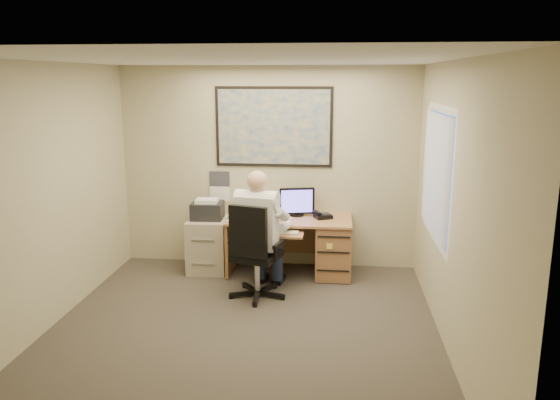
# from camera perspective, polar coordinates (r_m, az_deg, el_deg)

# --- Properties ---
(room_shell) EXTENTS (4.00, 4.50, 2.70)m
(room_shell) POSITION_cam_1_polar(r_m,az_deg,el_deg) (5.19, -4.40, -0.60)
(room_shell) COLOR #3B352D
(room_shell) RESTS_ON ground
(desk) EXTENTS (1.60, 0.97, 1.12)m
(desk) POSITION_cam_1_polar(r_m,az_deg,el_deg) (7.18, 3.67, -4.32)
(desk) COLOR #B6804E
(desk) RESTS_ON ground
(world_map) EXTENTS (1.56, 0.03, 1.06)m
(world_map) POSITION_cam_1_polar(r_m,az_deg,el_deg) (7.28, -0.66, 7.63)
(world_map) COLOR #1E4C93
(world_map) RESTS_ON room_shell
(wall_calendar) EXTENTS (0.28, 0.01, 0.42)m
(wall_calendar) POSITION_cam_1_polar(r_m,az_deg,el_deg) (7.52, -6.32, 1.41)
(wall_calendar) COLOR white
(wall_calendar) RESTS_ON room_shell
(window_blinds) EXTENTS (0.06, 1.40, 1.30)m
(window_blinds) POSITION_cam_1_polar(r_m,az_deg,el_deg) (5.95, 16.07, 2.61)
(window_blinds) COLOR beige
(window_blinds) RESTS_ON room_shell
(filing_cabinet) EXTENTS (0.53, 0.63, 0.98)m
(filing_cabinet) POSITION_cam_1_polar(r_m,az_deg,el_deg) (7.38, -7.50, -4.12)
(filing_cabinet) COLOR #B0A58E
(filing_cabinet) RESTS_ON ground
(office_chair) EXTENTS (0.84, 0.84, 1.15)m
(office_chair) POSITION_cam_1_polar(r_m,az_deg,el_deg) (6.43, -2.32, -7.38)
(office_chair) COLOR black
(office_chair) RESTS_ON ground
(person) EXTENTS (0.79, 1.01, 1.50)m
(person) POSITION_cam_1_polar(r_m,az_deg,el_deg) (6.38, -2.38, -3.61)
(person) COLOR white
(person) RESTS_ON office_chair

